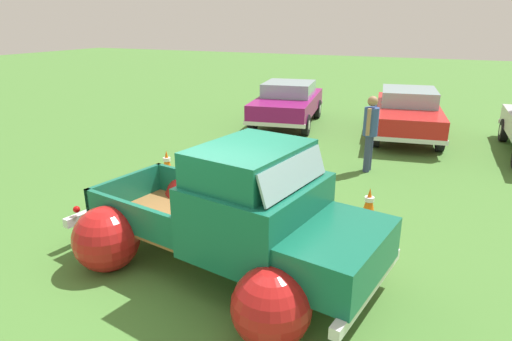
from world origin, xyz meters
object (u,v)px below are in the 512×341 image
show_car_1 (407,111)px  lane_cone_1 (167,164)px  vintage_pickup_truck (241,225)px  lane_cone_0 (369,205)px  show_car_0 (288,102)px  spectator_0 (370,129)px

show_car_1 → lane_cone_1: size_ratio=7.79×
vintage_pickup_truck → lane_cone_0: (1.31, 2.50, -0.45)m
show_car_0 → lane_cone_0: size_ratio=7.05×
lane_cone_0 → show_car_0: bearing=121.3°
vintage_pickup_truck → show_car_1: bearing=92.2°
show_car_0 → lane_cone_0: 7.76m
show_car_0 → lane_cone_0: bearing=22.1°
spectator_0 → lane_cone_1: (-4.11, -2.33, -0.72)m
show_car_0 → vintage_pickup_truck: bearing=7.4°
show_car_0 → spectator_0: bearing=32.9°
lane_cone_0 → vintage_pickup_truck: bearing=-117.6°
show_car_0 → lane_cone_0: show_car_0 is taller
show_car_0 → lane_cone_1: 6.22m
vintage_pickup_truck → show_car_1: (1.19, 9.15, 0.03)m
vintage_pickup_truck → show_car_0: (-2.72, 9.11, 0.03)m
lane_cone_1 → show_car_0: bearing=84.2°
lane_cone_1 → spectator_0: bearing=29.6°
vintage_pickup_truck → spectator_0: size_ratio=2.71×
vintage_pickup_truck → show_car_0: bearing=116.2°
vintage_pickup_truck → lane_cone_1: size_ratio=7.72×
lane_cone_0 → lane_cone_1: size_ratio=1.00×
show_car_1 → spectator_0: (-0.43, -3.87, 0.25)m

